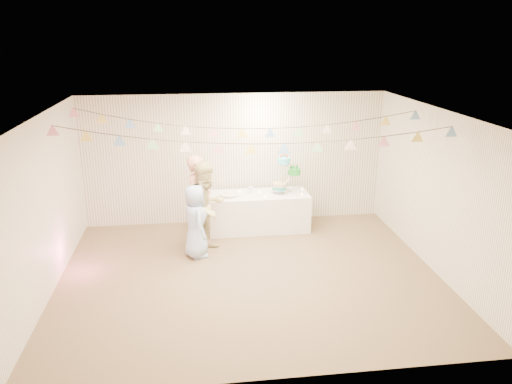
{
  "coord_description": "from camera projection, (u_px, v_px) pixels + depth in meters",
  "views": [
    {
      "loc": [
        -0.83,
        -7.13,
        3.74
      ],
      "look_at": [
        0.2,
        0.8,
        1.15
      ],
      "focal_mm": 35.0,
      "sensor_mm": 36.0,
      "label": 1
    }
  ],
  "objects": [
    {
      "name": "cake_top_tier",
      "position": [
        284.0,
        160.0,
        9.54
      ],
      "size": [
        0.25,
        0.25,
        0.19
      ],
      "primitive_type": null,
      "color": "#4BDEEB",
      "rests_on": "cake_stand"
    },
    {
      "name": "cake_stand",
      "position": [
        286.0,
        173.0,
        9.66
      ],
      "size": [
        0.64,
        0.38,
        0.72
      ],
      "primitive_type": null,
      "color": "silver",
      "rests_on": "table"
    },
    {
      "name": "person_adult_b",
      "position": [
        207.0,
        207.0,
        8.66
      ],
      "size": [
        1.0,
        0.99,
        1.63
      ],
      "primitive_type": "imported",
      "rotation": [
        0.0,
        0.0,
        0.77
      ],
      "color": "#D2C081",
      "rests_on": "floor"
    },
    {
      "name": "front_wall",
      "position": [
        278.0,
        275.0,
        5.22
      ],
      "size": [
        6.0,
        6.0,
        0.0
      ],
      "primitive_type": "plane",
      "color": "white",
      "rests_on": "ground"
    },
    {
      "name": "tealight_3",
      "position": [
        274.0,
        189.0,
        9.91
      ],
      "size": [
        0.04,
        0.04,
        0.03
      ],
      "primitive_type": "cylinder",
      "color": "#FFD88C",
      "rests_on": "table"
    },
    {
      "name": "tealight_0",
      "position": [
        218.0,
        197.0,
        9.42
      ],
      "size": [
        0.04,
        0.04,
        0.03
      ],
      "primitive_type": "cylinder",
      "color": "#FFD88C",
      "rests_on": "table"
    },
    {
      "name": "tealight_4",
      "position": [
        302.0,
        194.0,
        9.59
      ],
      "size": [
        0.04,
        0.04,
        0.03
      ],
      "primitive_type": "cylinder",
      "color": "#FFD88C",
      "rests_on": "table"
    },
    {
      "name": "tealight_6",
      "position": [
        259.0,
        192.0,
        9.75
      ],
      "size": [
        0.04,
        0.04,
        0.03
      ],
      "primitive_type": "cylinder",
      "color": "#FFD88C",
      "rests_on": "table"
    },
    {
      "name": "posy",
      "position": [
        251.0,
        189.0,
        9.67
      ],
      "size": [
        0.12,
        0.12,
        0.14
      ],
      "primitive_type": null,
      "color": "white",
      "rests_on": "table"
    },
    {
      "name": "bunting_front",
      "position": [
        251.0,
        136.0,
        7.08
      ],
      "size": [
        5.6,
        0.9,
        0.36
      ],
      "primitive_type": null,
      "color": "#72A5E5",
      "rests_on": "ceiling"
    },
    {
      "name": "left_wall",
      "position": [
        44.0,
        208.0,
        7.21
      ],
      "size": [
        5.0,
        5.0,
        0.0
      ],
      "primitive_type": "plane",
      "color": "white",
      "rests_on": "ground"
    },
    {
      "name": "back_wall",
      "position": [
        235.0,
        159.0,
        9.94
      ],
      "size": [
        6.0,
        6.0,
        0.0
      ],
      "primitive_type": "plane",
      "color": "white",
      "rests_on": "ground"
    },
    {
      "name": "floor",
      "position": [
        250.0,
        276.0,
        7.98
      ],
      "size": [
        6.0,
        6.0,
        0.0
      ],
      "primitive_type": "plane",
      "color": "brown",
      "rests_on": "ground"
    },
    {
      "name": "ceiling",
      "position": [
        249.0,
        114.0,
        7.18
      ],
      "size": [
        6.0,
        6.0,
        0.0
      ],
      "primitive_type": "plane",
      "color": "silver",
      "rests_on": "ground"
    },
    {
      "name": "table",
      "position": [
        258.0,
        211.0,
        9.78
      ],
      "size": [
        1.94,
        0.78,
        0.73
      ],
      "primitive_type": "cube",
      "color": "white",
      "rests_on": "floor"
    },
    {
      "name": "tealight_1",
      "position": [
        240.0,
        191.0,
        9.79
      ],
      "size": [
        0.04,
        0.04,
        0.03
      ],
      "primitive_type": "cylinder",
      "color": "#FFD88C",
      "rests_on": "table"
    },
    {
      "name": "bunting_back",
      "position": [
        242.0,
        118.0,
        8.29
      ],
      "size": [
        5.6,
        1.1,
        0.4
      ],
      "primitive_type": null,
      "color": "pink",
      "rests_on": "ceiling"
    },
    {
      "name": "cake_bottom",
      "position": [
        279.0,
        188.0,
        9.67
      ],
      "size": [
        0.31,
        0.31,
        0.15
      ],
      "primitive_type": null,
      "color": "teal",
      "rests_on": "cake_stand"
    },
    {
      "name": "person_adult_a",
      "position": [
        199.0,
        202.0,
        8.88
      ],
      "size": [
        0.66,
        0.73,
        1.68
      ],
      "primitive_type": "imported",
      "rotation": [
        0.0,
        0.0,
        1.02
      ],
      "color": "tan",
      "rests_on": "floor"
    },
    {
      "name": "tealight_2",
      "position": [
        265.0,
        196.0,
        9.47
      ],
      "size": [
        0.04,
        0.04,
        0.03
      ],
      "primitive_type": "cylinder",
      "color": "#FFD88C",
      "rests_on": "table"
    },
    {
      "name": "cake_middle",
      "position": [
        294.0,
        172.0,
        9.77
      ],
      "size": [
        0.27,
        0.27,
        0.22
      ],
      "primitive_type": null,
      "color": "green",
      "rests_on": "cake_stand"
    },
    {
      "name": "right_wall",
      "position": [
        436.0,
        191.0,
        7.95
      ],
      "size": [
        5.0,
        5.0,
        0.0
      ],
      "primitive_type": "plane",
      "color": "white",
      "rests_on": "ground"
    },
    {
      "name": "platter",
      "position": [
        230.0,
        194.0,
        9.54
      ],
      "size": [
        0.35,
        0.35,
        0.02
      ],
      "primitive_type": "cylinder",
      "color": "white",
      "rests_on": "table"
    },
    {
      "name": "person_child",
      "position": [
        196.0,
        221.0,
        8.51
      ],
      "size": [
        0.54,
        0.7,
        1.29
      ],
      "primitive_type": "imported",
      "rotation": [
        0.0,
        0.0,
        1.8
      ],
      "color": "#A8C3EE",
      "rests_on": "floor"
    },
    {
      "name": "tealight_5",
      "position": [
        302.0,
        189.0,
        9.91
      ],
      "size": [
        0.04,
        0.04,
        0.03
      ],
      "primitive_type": "cylinder",
      "color": "#FFD88C",
      "rests_on": "table"
    }
  ]
}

